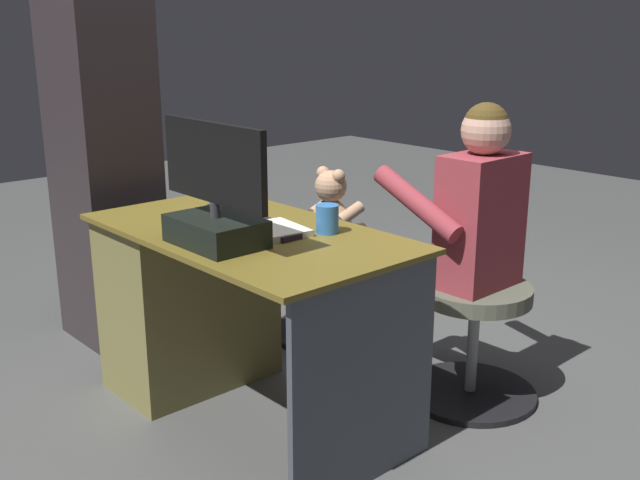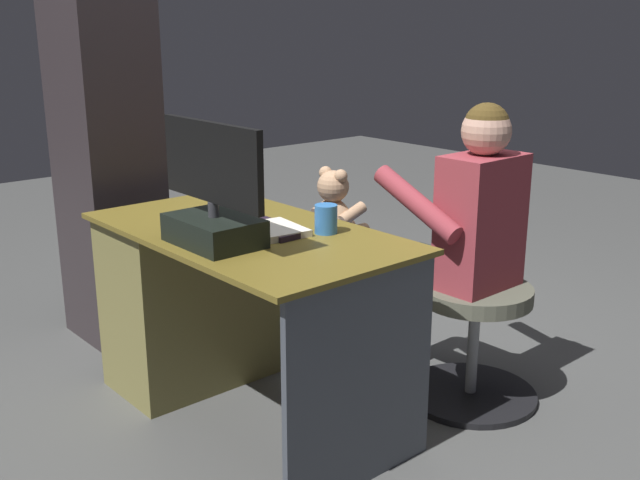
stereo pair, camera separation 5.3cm
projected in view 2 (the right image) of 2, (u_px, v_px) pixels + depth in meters
ground_plane at (329, 382)px, 3.12m from camera, size 10.00×10.00×0.00m
desk at (202, 297)px, 3.00m from camera, size 1.24×0.69×0.73m
monitor at (213, 206)px, 2.46m from camera, size 0.53×0.22×0.41m
keyboard at (260, 225)px, 2.70m from camera, size 0.42×0.14×0.02m
computer_mouse at (215, 207)px, 2.92m from camera, size 0.06×0.10×0.04m
cup at (326, 219)px, 2.62m from camera, size 0.08×0.08×0.10m
tv_remote at (192, 218)px, 2.80m from camera, size 0.08×0.16×0.02m
notebook_binder at (259, 233)px, 2.59m from camera, size 0.26×0.33×0.02m
office_chair_teddy at (333, 283)px, 3.54m from camera, size 0.57×0.57×0.47m
teddy_bear at (335, 208)px, 3.45m from camera, size 0.24×0.24×0.34m
visitor_chair at (474, 333)px, 2.93m from camera, size 0.52×0.52×0.47m
person at (461, 227)px, 2.88m from camera, size 0.53×0.48×1.17m
equipment_rack at (109, 171)px, 3.41m from camera, size 0.44×0.36×1.58m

